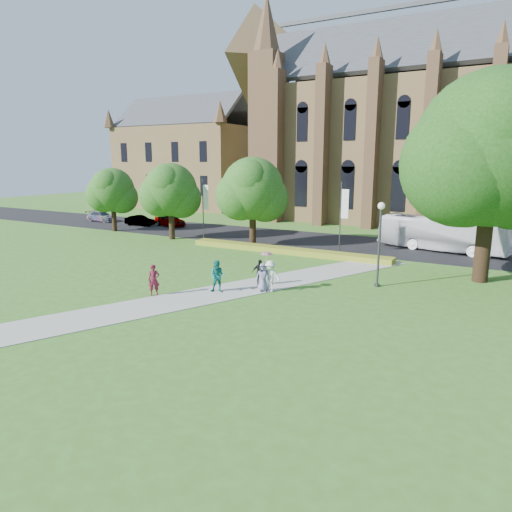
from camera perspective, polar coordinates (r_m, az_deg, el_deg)
The scene contains 23 objects.
ground at distance 26.68m, azimuth -4.68°, elevation -4.96°, with size 160.00×160.00×0.00m, color #406A1F.
road at distance 44.24m, azimuth 9.93°, elevation 1.66°, with size 160.00×10.00×0.02m, color black.
footpath at distance 27.48m, azimuth -3.51°, elevation -4.40°, with size 3.20×30.00×0.04m, color #B2B2A8.
flower_hedge at distance 38.76m, azimuth 3.78°, elevation 0.70°, with size 18.00×1.40×0.45m, color gold.
cathedral at distance 61.25m, azimuth 26.16°, elevation 15.63°, with size 52.60×18.25×28.00m.
building_west at distance 79.54m, azimuth -8.34°, elevation 12.81°, with size 22.00×14.00×18.30m.
streetlamp at distance 28.81m, azimuth 15.22°, elevation 2.64°, with size 0.44×0.44×5.24m.
large_tree at distance 32.17m, azimuth 27.52°, elevation 11.73°, with size 9.60×9.60×13.20m.
street_tree_0 at distance 45.87m, azimuth -10.65°, elevation 8.12°, with size 5.20×5.20×7.50m.
street_tree_1 at distance 41.11m, azimuth -0.42°, elevation 8.40°, with size 5.60×5.60×8.05m.
street_tree_2 at distance 52.79m, azimuth -17.53°, elevation 7.86°, with size 4.80×4.80×6.95m.
banner_pole_0 at distance 38.58m, azimuth 10.68°, elevation 5.23°, with size 0.70×0.10×6.00m.
banner_pole_1 at distance 45.03m, azimuth -6.53°, elevation 6.28°, with size 0.70×0.10×6.00m.
tour_coach at distance 42.50m, azimuth 22.28°, elevation 2.61°, with size 2.54×10.85×3.02m, color white.
car_0 at distance 55.36m, azimuth -10.72°, elevation 4.47°, with size 1.82×4.53×1.54m, color gray.
car_1 at distance 56.70m, azimuth -14.33°, elevation 4.32°, with size 1.30×3.72×1.22m, color gray.
car_2 at distance 62.09m, azimuth -18.75°, elevation 4.71°, with size 1.78×4.38×1.27m, color gray.
pedestrian_0 at distance 26.97m, azimuth -12.66°, elevation -2.94°, with size 0.66×0.43×1.81m, color #5A1425.
pedestrian_1 at distance 27.03m, azimuth -4.83°, elevation -2.54°, with size 0.94×0.73×1.92m, color #16706A.
pedestrian_2 at distance 27.11m, azimuth 1.79°, elevation -2.52°, with size 1.21×0.69×1.87m, color silver.
pedestrian_3 at distance 28.46m, azimuth 0.47°, elevation -2.05°, with size 0.97×0.40×1.65m, color black.
pedestrian_4 at distance 27.14m, azimuth 0.87°, elevation -2.67°, with size 0.84×0.54×1.71m, color slate.
parasol at distance 26.88m, azimuth 1.32°, elevation -0.27°, with size 0.70×0.70×0.61m, color #DF9DAB.
Camera 1 is at (14.36, -21.13, 7.69)m, focal length 32.00 mm.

